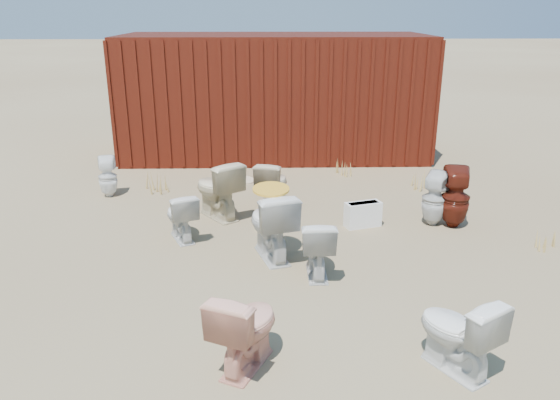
{
  "coord_description": "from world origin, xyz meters",
  "views": [
    {
      "loc": [
        -0.16,
        -6.02,
        2.89
      ],
      "look_at": [
        0.0,
        0.6,
        0.55
      ],
      "focal_mm": 35.0,
      "sensor_mm": 36.0,
      "label": 1
    }
  ],
  "objects_px": {
    "shipping_container": "(275,95)",
    "toilet_front_pink": "(246,327)",
    "toilet_front_c": "(317,247)",
    "toilet_front_maroon": "(456,198)",
    "loose_tank": "(363,214)",
    "toilet_back_beige_left": "(217,189)",
    "toilet_back_beige_right": "(273,184)",
    "toilet_back_yellowlid": "(271,224)",
    "toilet_front_a": "(181,216)",
    "toilet_front_e": "(457,332)",
    "toilet_back_a": "(108,177)",
    "toilet_back_e": "(434,199)"
  },
  "relations": [
    {
      "from": "shipping_container",
      "to": "toilet_front_pink",
      "type": "xyz_separation_m",
      "value": [
        -0.35,
        -7.28,
        -0.83
      ]
    },
    {
      "from": "toilet_front_c",
      "to": "toilet_front_maroon",
      "type": "relative_size",
      "value": 0.82
    },
    {
      "from": "toilet_front_c",
      "to": "loose_tank",
      "type": "xyz_separation_m",
      "value": [
        0.77,
        1.44,
        -0.17
      ]
    },
    {
      "from": "shipping_container",
      "to": "toilet_back_beige_left",
      "type": "height_order",
      "value": "shipping_container"
    },
    {
      "from": "toilet_back_beige_right",
      "to": "loose_tank",
      "type": "distance_m",
      "value": 1.53
    },
    {
      "from": "toilet_back_yellowlid",
      "to": "loose_tank",
      "type": "bearing_deg",
      "value": -160.32
    },
    {
      "from": "toilet_front_a",
      "to": "toilet_front_e",
      "type": "distance_m",
      "value": 3.9
    },
    {
      "from": "toilet_front_a",
      "to": "toilet_front_c",
      "type": "distance_m",
      "value": 1.99
    },
    {
      "from": "toilet_front_c",
      "to": "toilet_back_beige_left",
      "type": "xyz_separation_m",
      "value": [
        -1.28,
        1.85,
        0.08
      ]
    },
    {
      "from": "shipping_container",
      "to": "toilet_front_e",
      "type": "xyz_separation_m",
      "value": [
        1.4,
        -7.38,
        -0.84
      ]
    },
    {
      "from": "toilet_front_maroon",
      "to": "toilet_back_beige_left",
      "type": "height_order",
      "value": "toilet_back_beige_left"
    },
    {
      "from": "toilet_front_maroon",
      "to": "toilet_back_yellowlid",
      "type": "height_order",
      "value": "toilet_back_yellowlid"
    },
    {
      "from": "toilet_front_c",
      "to": "toilet_back_yellowlid",
      "type": "height_order",
      "value": "toilet_back_yellowlid"
    },
    {
      "from": "toilet_back_beige_right",
      "to": "toilet_back_yellowlid",
      "type": "xyz_separation_m",
      "value": [
        -0.04,
        -1.82,
        0.07
      ]
    },
    {
      "from": "loose_tank",
      "to": "toilet_back_yellowlid",
      "type": "bearing_deg",
      "value": -160.57
    },
    {
      "from": "toilet_front_maroon",
      "to": "toilet_back_yellowlid",
      "type": "relative_size",
      "value": 0.98
    },
    {
      "from": "shipping_container",
      "to": "toilet_back_beige_left",
      "type": "bearing_deg",
      "value": -103.22
    },
    {
      "from": "toilet_front_a",
      "to": "toilet_back_beige_right",
      "type": "bearing_deg",
      "value": -157.81
    },
    {
      "from": "toilet_front_c",
      "to": "toilet_back_a",
      "type": "distance_m",
      "value": 4.21
    },
    {
      "from": "shipping_container",
      "to": "toilet_front_c",
      "type": "distance_m",
      "value": 5.69
    },
    {
      "from": "toilet_back_yellowlid",
      "to": "toilet_front_a",
      "type": "bearing_deg",
      "value": -43.27
    },
    {
      "from": "toilet_front_maroon",
      "to": "shipping_container",
      "type": "bearing_deg",
      "value": -49.08
    },
    {
      "from": "shipping_container",
      "to": "toilet_back_beige_right",
      "type": "distance_m",
      "value": 3.42
    },
    {
      "from": "toilet_back_yellowlid",
      "to": "shipping_container",
      "type": "bearing_deg",
      "value": -108.5
    },
    {
      "from": "shipping_container",
      "to": "toilet_back_beige_right",
      "type": "relative_size",
      "value": 8.35
    },
    {
      "from": "shipping_container",
      "to": "toilet_front_e",
      "type": "distance_m",
      "value": 7.56
    },
    {
      "from": "toilet_front_a",
      "to": "toilet_front_pink",
      "type": "height_order",
      "value": "toilet_front_pink"
    },
    {
      "from": "toilet_front_e",
      "to": "loose_tank",
      "type": "distance_m",
      "value": 3.23
    },
    {
      "from": "loose_tank",
      "to": "toilet_back_beige_right",
      "type": "bearing_deg",
      "value": 127.89
    },
    {
      "from": "shipping_container",
      "to": "toilet_front_a",
      "type": "distance_m",
      "value": 4.82
    },
    {
      "from": "toilet_front_a",
      "to": "toilet_front_e",
      "type": "height_order",
      "value": "toilet_front_e"
    },
    {
      "from": "toilet_front_maroon",
      "to": "toilet_back_beige_left",
      "type": "xyz_separation_m",
      "value": [
        -3.31,
        0.44,
        0.0
      ]
    },
    {
      "from": "toilet_front_pink",
      "to": "toilet_front_a",
      "type": "bearing_deg",
      "value": -45.35
    },
    {
      "from": "toilet_front_maroon",
      "to": "toilet_back_a",
      "type": "relative_size",
      "value": 1.3
    },
    {
      "from": "toilet_front_c",
      "to": "toilet_front_a",
      "type": "bearing_deg",
      "value": -32.2
    },
    {
      "from": "toilet_front_pink",
      "to": "loose_tank",
      "type": "xyz_separation_m",
      "value": [
        1.52,
        3.11,
        -0.2
      ]
    },
    {
      "from": "shipping_container",
      "to": "toilet_back_e",
      "type": "xyz_separation_m",
      "value": [
        2.16,
        -4.12,
        -0.82
      ]
    },
    {
      "from": "toilet_front_maroon",
      "to": "loose_tank",
      "type": "bearing_deg",
      "value": 9.48
    },
    {
      "from": "toilet_back_beige_right",
      "to": "toilet_back_e",
      "type": "relative_size",
      "value": 0.95
    },
    {
      "from": "toilet_front_c",
      "to": "loose_tank",
      "type": "distance_m",
      "value": 1.64
    },
    {
      "from": "toilet_front_a",
      "to": "toilet_back_beige_left",
      "type": "bearing_deg",
      "value": -140.91
    },
    {
      "from": "toilet_back_yellowlid",
      "to": "toilet_back_e",
      "type": "xyz_separation_m",
      "value": [
        2.28,
        1.02,
        -0.05
      ]
    },
    {
      "from": "toilet_back_e",
      "to": "toilet_front_pink",
      "type": "bearing_deg",
      "value": 88.52
    },
    {
      "from": "toilet_back_beige_left",
      "to": "toilet_front_c",
      "type": "bearing_deg",
      "value": 87.77
    },
    {
      "from": "toilet_back_a",
      "to": "toilet_back_beige_right",
      "type": "bearing_deg",
      "value": 155.56
    },
    {
      "from": "shipping_container",
      "to": "toilet_front_maroon",
      "type": "xyz_separation_m",
      "value": [
        2.43,
        -4.2,
        -0.78
      ]
    },
    {
      "from": "loose_tank",
      "to": "toilet_front_a",
      "type": "bearing_deg",
      "value": 171.5
    },
    {
      "from": "toilet_back_a",
      "to": "toilet_front_a",
      "type": "bearing_deg",
      "value": 115.76
    },
    {
      "from": "shipping_container",
      "to": "toilet_front_e",
      "type": "bearing_deg",
      "value": -79.29
    },
    {
      "from": "toilet_front_pink",
      "to": "loose_tank",
      "type": "relative_size",
      "value": 1.48
    }
  ]
}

